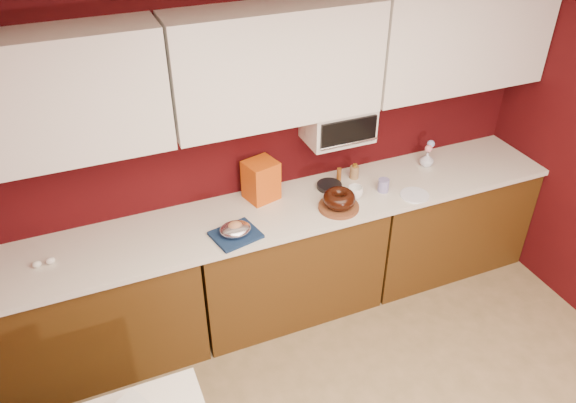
{
  "coord_description": "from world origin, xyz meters",
  "views": [
    {
      "loc": [
        -1.18,
        -0.93,
        3.06
      ],
      "look_at": [
        -0.02,
        1.84,
        1.02
      ],
      "focal_mm": 35.0,
      "sensor_mm": 36.0,
      "label": 1
    }
  ],
  "objects_px": {
    "flower_vase": "(427,158)",
    "foil_ham_nest": "(235,229)",
    "toaster_oven": "(338,122)",
    "pandoro_box": "(261,180)",
    "bundt_cake": "(339,199)",
    "coffee_mug": "(355,191)",
    "blue_jar": "(383,185)"
  },
  "relations": [
    {
      "from": "foil_ham_nest",
      "to": "coffee_mug",
      "type": "xyz_separation_m",
      "value": [
        0.9,
        0.1,
        -0.0
      ]
    },
    {
      "from": "bundt_cake",
      "to": "coffee_mug",
      "type": "xyz_separation_m",
      "value": [
        0.16,
        0.07,
        -0.03
      ]
    },
    {
      "from": "foil_ham_nest",
      "to": "coffee_mug",
      "type": "relative_size",
      "value": 1.89
    },
    {
      "from": "flower_vase",
      "to": "bundt_cake",
      "type": "bearing_deg",
      "value": -163.76
    },
    {
      "from": "bundt_cake",
      "to": "coffee_mug",
      "type": "relative_size",
      "value": 2.08
    },
    {
      "from": "bundt_cake",
      "to": "coffee_mug",
      "type": "bearing_deg",
      "value": 24.57
    },
    {
      "from": "coffee_mug",
      "to": "blue_jar",
      "type": "xyz_separation_m",
      "value": [
        0.22,
        0.0,
        -0.01
      ]
    },
    {
      "from": "bundt_cake",
      "to": "coffee_mug",
      "type": "height_order",
      "value": "bundt_cake"
    },
    {
      "from": "bundt_cake",
      "to": "blue_jar",
      "type": "relative_size",
      "value": 2.35
    },
    {
      "from": "toaster_oven",
      "to": "bundt_cake",
      "type": "xyz_separation_m",
      "value": [
        -0.12,
        -0.31,
        -0.39
      ]
    },
    {
      "from": "bundt_cake",
      "to": "toaster_oven",
      "type": "bearing_deg",
      "value": 68.14
    },
    {
      "from": "bundt_cake",
      "to": "pandoro_box",
      "type": "relative_size",
      "value": 0.78
    },
    {
      "from": "pandoro_box",
      "to": "coffee_mug",
      "type": "bearing_deg",
      "value": -37.67
    },
    {
      "from": "blue_jar",
      "to": "bundt_cake",
      "type": "bearing_deg",
      "value": -169.11
    },
    {
      "from": "toaster_oven",
      "to": "flower_vase",
      "type": "bearing_deg",
      "value": -4.41
    },
    {
      "from": "foil_ham_nest",
      "to": "blue_jar",
      "type": "distance_m",
      "value": 1.13
    },
    {
      "from": "flower_vase",
      "to": "foil_ham_nest",
      "type": "bearing_deg",
      "value": -170.21
    },
    {
      "from": "blue_jar",
      "to": "flower_vase",
      "type": "relative_size",
      "value": 0.75
    },
    {
      "from": "toaster_oven",
      "to": "pandoro_box",
      "type": "height_order",
      "value": "toaster_oven"
    },
    {
      "from": "pandoro_box",
      "to": "foil_ham_nest",
      "type": "bearing_deg",
      "value": -145.66
    },
    {
      "from": "bundt_cake",
      "to": "foil_ham_nest",
      "type": "relative_size",
      "value": 1.1
    },
    {
      "from": "toaster_oven",
      "to": "flower_vase",
      "type": "relative_size",
      "value": 3.63
    },
    {
      "from": "bundt_cake",
      "to": "flower_vase",
      "type": "height_order",
      "value": "same"
    },
    {
      "from": "blue_jar",
      "to": "flower_vase",
      "type": "xyz_separation_m",
      "value": [
        0.48,
        0.18,
        0.02
      ]
    },
    {
      "from": "bundt_cake",
      "to": "flower_vase",
      "type": "distance_m",
      "value": 0.9
    },
    {
      "from": "coffee_mug",
      "to": "pandoro_box",
      "type": "bearing_deg",
      "value": 157.08
    },
    {
      "from": "coffee_mug",
      "to": "flower_vase",
      "type": "distance_m",
      "value": 0.73
    },
    {
      "from": "toaster_oven",
      "to": "pandoro_box",
      "type": "xyz_separation_m",
      "value": [
        -0.56,
        0.02,
        -0.33
      ]
    },
    {
      "from": "pandoro_box",
      "to": "flower_vase",
      "type": "bearing_deg",
      "value": -17.97
    },
    {
      "from": "blue_jar",
      "to": "foil_ham_nest",
      "type": "bearing_deg",
      "value": -175.0
    },
    {
      "from": "toaster_oven",
      "to": "blue_jar",
      "type": "bearing_deg",
      "value": -41.86
    },
    {
      "from": "toaster_oven",
      "to": "pandoro_box",
      "type": "relative_size",
      "value": 1.6
    }
  ]
}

